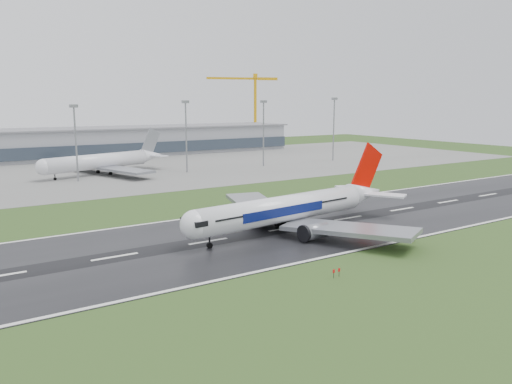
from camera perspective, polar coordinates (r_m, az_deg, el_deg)
ground at (r=116.39m, az=3.31°, el=-4.26°), size 520.00×520.00×0.00m
runway at (r=116.38m, az=3.31°, el=-4.24°), size 400.00×45.00×0.10m
apron at (r=227.96m, az=-15.44°, el=2.53°), size 400.00×130.00×0.08m
terminal at (r=284.83m, az=-19.13°, el=5.31°), size 240.00×36.00×15.00m
main_airliner at (r=114.29m, az=4.70°, el=0.12°), size 67.13×64.57×17.99m
parked_airliner at (r=213.16m, az=-17.28°, el=4.30°), size 73.74×71.10×17.45m
tower_crane at (r=345.31m, az=-0.08°, el=9.39°), size 47.69×17.41×48.21m
runway_sign at (r=110.49m, az=17.37°, el=-5.24°), size 2.30×0.76×1.04m
floodmast_2 at (r=196.53m, az=-19.97°, el=5.11°), size 0.64×0.64×27.32m
floodmast_3 at (r=210.77m, az=-8.02°, el=6.13°), size 0.64×0.64×28.89m
floodmast_4 at (r=229.60m, az=0.87°, el=6.58°), size 0.64×0.64×29.02m
floodmast_5 at (r=255.43m, az=8.91°, el=6.99°), size 0.64×0.64×30.49m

